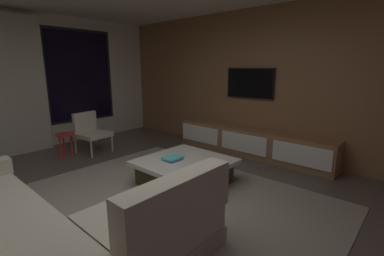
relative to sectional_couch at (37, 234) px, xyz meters
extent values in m
plane|color=#564C44|center=(1.00, 0.07, -0.29)|extent=(9.20, 9.20, 0.00)
cube|color=silver|center=(1.00, 3.73, 1.06)|extent=(6.60, 0.12, 2.70)
cube|color=black|center=(2.30, 3.67, 1.16)|extent=(1.52, 0.02, 2.02)
cube|color=black|center=(2.30, 3.65, 1.16)|extent=(1.40, 0.03, 1.90)
cube|color=#8E6642|center=(4.06, 0.07, 1.06)|extent=(0.12, 7.80, 2.70)
cube|color=gray|center=(1.35, -0.03, -0.28)|extent=(3.20, 3.80, 0.01)
cube|color=#B1A997|center=(0.74, -0.57, -0.20)|extent=(1.10, 0.90, 0.18)
cube|color=beige|center=(0.74, -0.57, 0.01)|extent=(1.07, 0.86, 0.24)
cube|color=beige|center=(0.74, -0.92, 0.33)|extent=(1.10, 0.20, 0.40)
cube|color=#38341B|center=(2.00, 0.19, -0.14)|extent=(1.00, 1.00, 0.30)
cube|color=white|center=(2.00, 0.19, 0.04)|extent=(1.16, 1.16, 0.06)
cube|color=#6A5FC3|center=(1.90, 0.31, 0.08)|extent=(0.20, 0.18, 0.02)
cube|color=#51CCC7|center=(1.90, 0.33, 0.10)|extent=(0.26, 0.21, 0.03)
cylinder|color=#B2ADA0|center=(2.17, 2.33, -0.11)|extent=(0.04, 0.04, 0.36)
cylinder|color=#B2ADA0|center=(1.70, 2.27, -0.11)|extent=(0.04, 0.04, 0.36)
cylinder|color=#B2ADA0|center=(2.11, 2.83, -0.11)|extent=(0.04, 0.04, 0.36)
cylinder|color=#B2ADA0|center=(1.63, 2.77, -0.11)|extent=(0.04, 0.04, 0.36)
cube|color=beige|center=(1.90, 2.55, 0.07)|extent=(0.61, 0.63, 0.08)
cube|color=beige|center=(1.87, 2.79, 0.30)|extent=(0.49, 0.14, 0.38)
cylinder|color=red|center=(1.30, 2.62, -0.06)|extent=(0.03, 0.03, 0.46)
cylinder|color=red|center=(1.50, 2.62, -0.06)|extent=(0.03, 0.03, 0.46)
cylinder|color=red|center=(1.40, 2.72, -0.06)|extent=(0.03, 0.03, 0.46)
cylinder|color=red|center=(1.40, 2.62, 0.16)|extent=(0.32, 0.32, 0.02)
cube|color=#8E6642|center=(3.78, 0.17, -0.03)|extent=(0.44, 3.10, 0.52)
cube|color=white|center=(3.54, -0.87, 0.00)|extent=(0.02, 0.93, 0.33)
cube|color=white|center=(3.54, 0.17, 0.00)|extent=(0.02, 0.93, 0.33)
cube|color=white|center=(3.54, 1.22, 0.00)|extent=(0.02, 0.93, 0.33)
cube|color=#39281A|center=(3.73, -0.68, -0.17)|extent=(0.33, 0.68, 0.19)
cube|color=#A099D3|center=(3.73, -0.94, -0.19)|extent=(0.03, 0.04, 0.15)
cube|color=tan|center=(3.73, -0.77, -0.17)|extent=(0.03, 0.04, 0.19)
cube|color=teal|center=(3.73, -0.59, -0.19)|extent=(0.03, 0.04, 0.15)
cube|color=#46AFD7|center=(3.73, -0.42, -0.18)|extent=(0.03, 0.04, 0.16)
cube|color=black|center=(3.95, 0.32, 1.06)|extent=(0.04, 0.97, 0.56)
cube|color=black|center=(3.95, 0.32, 1.06)|extent=(0.05, 0.93, 0.52)
camera|label=1|loc=(-0.62, -2.27, 1.35)|focal=25.17mm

